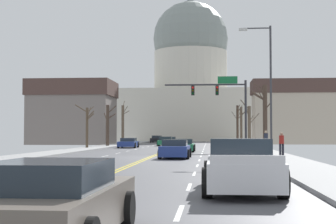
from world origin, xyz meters
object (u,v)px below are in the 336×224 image
(street_lamp_right, at_px, (267,80))
(sedan_near_00, at_px, (184,146))
(sedan_oncoming_00, at_px, (128,143))
(pedestrian_01, at_px, (266,140))
(bicycle_parked, at_px, (264,150))
(sedan_near_03, at_px, (229,154))
(sedan_near_02, at_px, (175,149))
(sedan_near_06, at_px, (53,204))
(pedestrian_00, at_px, (282,142))
(pickup_truck_near_05, at_px, (241,167))
(sedan_near_01, at_px, (226,148))
(sedan_oncoming_03, at_px, (157,139))
(sedan_near_04, at_px, (239,161))
(sedan_oncoming_01, at_px, (165,141))
(signal_gantry, at_px, (223,97))
(sedan_oncoming_02, at_px, (171,141))

(street_lamp_right, height_order, sedan_near_00, street_lamp_right)
(sedan_oncoming_00, xyz_separation_m, pedestrian_01, (13.91, -15.75, 0.58))
(bicycle_parked, bearing_deg, sedan_near_03, -107.16)
(pedestrian_01, distance_m, bicycle_parked, 5.78)
(sedan_near_02, relative_size, sedan_near_03, 1.08)
(sedan_near_03, relative_size, sedan_near_06, 0.93)
(pedestrian_00, bearing_deg, pickup_truck_near_05, -100.98)
(bicycle_parked, bearing_deg, sedan_near_00, 123.29)
(sedan_near_01, distance_m, sedan_oncoming_03, 52.75)
(sedan_oncoming_03, relative_size, bicycle_parked, 2.66)
(pickup_truck_near_05, bearing_deg, sedan_oncoming_00, 103.45)
(street_lamp_right, relative_size, sedan_near_04, 1.91)
(street_lamp_right, xyz_separation_m, sedan_oncoming_01, (-9.70, 33.44, -4.65))
(signal_gantry, xyz_separation_m, sedan_oncoming_03, (-10.83, 42.19, -4.55))
(street_lamp_right, relative_size, sedan_near_03, 2.05)
(signal_gantry, xyz_separation_m, pickup_truck_near_05, (-0.36, -34.07, -4.44))
(sedan_near_06, distance_m, sedan_oncoming_00, 50.63)
(sedan_near_06, relative_size, sedan_oncoming_02, 1.04)
(signal_gantry, distance_m, sedan_near_01, 10.49)
(signal_gantry, height_order, sedan_near_00, signal_gantry)
(pedestrian_00, bearing_deg, sedan_near_06, -104.60)
(bicycle_parked, bearing_deg, sedan_oncoming_03, 103.68)
(street_lamp_right, xyz_separation_m, pedestrian_00, (1.24, 2.34, -4.19))
(street_lamp_right, relative_size, sedan_oncoming_02, 1.98)
(pickup_truck_near_05, bearing_deg, pedestrian_01, 82.27)
(street_lamp_right, bearing_deg, sedan_oncoming_00, 118.82)
(sedan_near_02, height_order, sedan_oncoming_00, sedan_near_02)
(sedan_near_00, distance_m, pedestrian_01, 7.87)
(street_lamp_right, height_order, sedan_oncoming_02, street_lamp_right)
(sedan_near_02, xyz_separation_m, sedan_oncoming_01, (-3.58, 33.30, -0.02))
(sedan_near_03, relative_size, sedan_near_04, 0.93)
(street_lamp_right, bearing_deg, bicycle_parked, 89.91)
(sedan_near_01, xyz_separation_m, sedan_oncoming_02, (-7.33, 39.25, -0.04))
(sedan_near_06, relative_size, pedestrian_00, 2.84)
(sedan_near_04, height_order, sedan_near_06, sedan_near_06)
(street_lamp_right, height_order, sedan_near_03, street_lamp_right)
(pickup_truck_near_05, xyz_separation_m, sedan_near_06, (-3.33, -7.35, -0.09))
(sedan_near_02, relative_size, pedestrian_01, 2.63)
(pickup_truck_near_05, bearing_deg, sedan_oncoming_02, 96.26)
(sedan_oncoming_01, relative_size, pedestrian_01, 2.65)
(sedan_oncoming_03, bearing_deg, pedestrian_00, -75.13)
(signal_gantry, relative_size, sedan_near_01, 1.69)
(pickup_truck_near_05, bearing_deg, sedan_near_03, 89.40)
(bicycle_parked, bearing_deg, sedan_near_01, 128.14)
(signal_gantry, bearing_deg, sedan_oncoming_00, 140.50)
(pedestrian_00, height_order, pedestrian_01, pedestrian_01)
(sedan_oncoming_00, bearing_deg, sedan_oncoming_02, 81.28)
(signal_gantry, bearing_deg, pedestrian_00, -73.57)
(sedan_near_02, distance_m, pedestrian_00, 7.69)
(sedan_near_02, xyz_separation_m, sedan_near_06, (-0.10, -26.44, 0.01))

